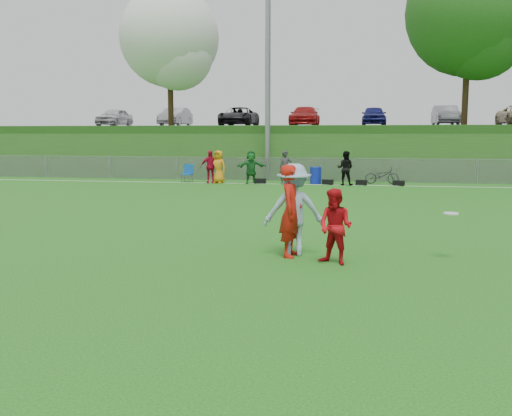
% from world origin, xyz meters
% --- Properties ---
extents(ground, '(120.00, 120.00, 0.00)m').
position_xyz_m(ground, '(0.00, 0.00, 0.00)').
color(ground, '#125712').
rests_on(ground, ground).
extents(sideline_far, '(60.00, 0.10, 0.01)m').
position_xyz_m(sideline_far, '(0.00, 18.00, 0.01)').
color(sideline_far, white).
rests_on(sideline_far, ground).
extents(fence, '(58.00, 0.06, 1.30)m').
position_xyz_m(fence, '(0.00, 20.00, 0.65)').
color(fence, gray).
rests_on(fence, ground).
extents(light_pole, '(1.20, 0.40, 12.15)m').
position_xyz_m(light_pole, '(-3.00, 20.80, 6.71)').
color(light_pole, gray).
rests_on(light_pole, ground).
extents(berm, '(120.00, 18.00, 3.00)m').
position_xyz_m(berm, '(0.00, 31.00, 1.50)').
color(berm, '#254A14').
rests_on(berm, ground).
extents(parking_lot, '(120.00, 12.00, 0.10)m').
position_xyz_m(parking_lot, '(0.00, 33.00, 3.05)').
color(parking_lot, black).
rests_on(parking_lot, berm).
extents(tree_white_flowering, '(6.30, 6.30, 8.78)m').
position_xyz_m(tree_white_flowering, '(-9.84, 24.92, 8.32)').
color(tree_white_flowering, black).
rests_on(tree_white_flowering, berm).
extents(tree_green_near, '(7.14, 7.14, 9.95)m').
position_xyz_m(tree_green_near, '(8.16, 24.42, 9.03)').
color(tree_green_near, black).
rests_on(tree_green_near, berm).
extents(car_row, '(32.04, 5.18, 1.44)m').
position_xyz_m(car_row, '(-1.17, 32.00, 3.82)').
color(car_row, silver).
rests_on(car_row, parking_lot).
extents(spectator_row, '(7.93, 1.06, 1.69)m').
position_xyz_m(spectator_row, '(-2.87, 18.00, 0.85)').
color(spectator_row, '#BB0D2C').
rests_on(spectator_row, ground).
extents(gear_bags, '(7.49, 0.42, 0.26)m').
position_xyz_m(gear_bags, '(0.92, 18.10, 0.13)').
color(gear_bags, black).
rests_on(gear_bags, ground).
extents(player_red_left, '(0.55, 0.75, 1.92)m').
position_xyz_m(player_red_left, '(0.65, 0.99, 0.96)').
color(player_red_left, red).
rests_on(player_red_left, ground).
extents(player_red_center, '(0.90, 0.84, 1.49)m').
position_xyz_m(player_red_center, '(1.59, 0.44, 0.75)').
color(player_red_center, red).
rests_on(player_red_center, ground).
extents(player_blue, '(1.36, 0.95, 1.93)m').
position_xyz_m(player_blue, '(0.69, 1.15, 0.97)').
color(player_blue, '#93AFCC').
rests_on(player_blue, ground).
extents(frisbee, '(0.31, 0.31, 0.03)m').
position_xyz_m(frisbee, '(3.88, 1.30, 0.95)').
color(frisbee, silver).
rests_on(frisbee, ground).
extents(recycling_bin, '(0.63, 0.63, 0.86)m').
position_xyz_m(recycling_bin, '(-0.14, 18.47, 0.43)').
color(recycling_bin, '#1021AD').
rests_on(recycling_bin, ground).
extents(camp_chair, '(0.55, 0.56, 0.95)m').
position_xyz_m(camp_chair, '(-6.89, 18.24, 0.28)').
color(camp_chair, '#0F54AC').
rests_on(camp_chair, ground).
extents(bicycle, '(1.72, 0.69, 0.89)m').
position_xyz_m(bicycle, '(3.20, 19.00, 0.44)').
color(bicycle, '#2B2B2E').
rests_on(bicycle, ground).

